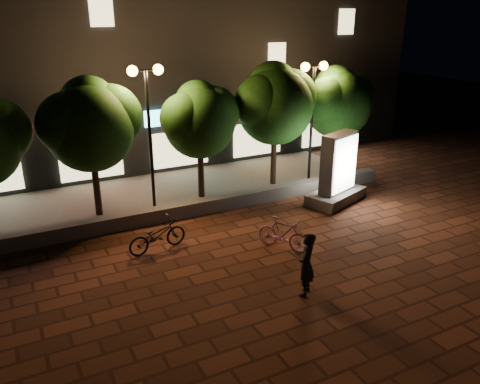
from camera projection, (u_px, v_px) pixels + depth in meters
ground at (257, 259)px, 14.25m from camera, size 80.00×80.00×0.00m
retaining_wall at (204, 206)px, 17.49m from camera, size 16.00×0.45×0.50m
sidewalk at (180, 190)px, 19.65m from camera, size 16.00×5.00×0.08m
building_block at (129, 55)px, 23.31m from camera, size 28.00×8.12×11.30m
tree_left at (91, 122)px, 16.11m from camera, size 3.60×3.00×4.89m
tree_mid at (200, 118)px, 17.90m from camera, size 3.24×2.70×4.50m
tree_right at (275, 101)px, 19.19m from camera, size 3.72×3.10×5.07m
tree_far_right at (338, 100)px, 20.63m from camera, size 3.48×2.90×4.76m
street_lamp_left at (147, 101)px, 16.52m from camera, size 1.26×0.36×5.18m
street_lamp_right at (313, 91)px, 19.56m from camera, size 1.26×0.36×4.98m
ad_kiosk at (337, 175)px, 18.25m from camera, size 2.78×2.03×2.72m
scooter_pink at (283, 234)px, 14.66m from camera, size 1.34×1.74×1.05m
rider at (306, 264)px, 12.18m from camera, size 0.74×0.73×1.73m
scooter_parked at (157, 235)px, 14.61m from camera, size 1.99×0.97×1.00m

